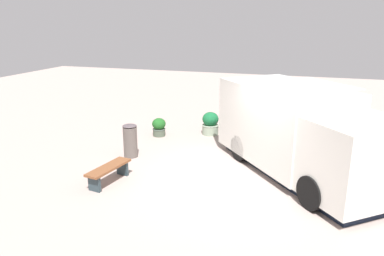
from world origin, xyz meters
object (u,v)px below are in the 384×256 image
object	(u,v)px
plaza_bench	(109,171)
trash_bin	(130,141)
planter_flowering_far	(210,123)
food_truck	(299,134)
planter_flowering_near	(159,127)

from	to	relation	value
plaza_bench	trash_bin	distance (m)	1.94
planter_flowering_far	food_truck	bearing A→B (deg)	49.44
planter_flowering_far	trash_bin	distance (m)	3.47
planter_flowering_near	plaza_bench	world-z (taller)	planter_flowering_near
food_truck	plaza_bench	xyz separation A→B (m)	(2.17, -4.59, -0.80)
food_truck	plaza_bench	bearing A→B (deg)	-64.72
food_truck	planter_flowering_near	distance (m)	5.37
planter_flowering_near	trash_bin	xyz separation A→B (m)	(2.25, -0.00, 0.18)
plaza_bench	food_truck	bearing A→B (deg)	115.28
planter_flowering_far	plaza_bench	world-z (taller)	planter_flowering_far
planter_flowering_far	trash_bin	world-z (taller)	trash_bin
trash_bin	planter_flowering_far	bearing A→B (deg)	150.22
planter_flowering_far	trash_bin	xyz separation A→B (m)	(3.01, -1.72, 0.11)
planter_flowering_far	plaza_bench	bearing A→B (deg)	-15.71
planter_flowering_near	trash_bin	world-z (taller)	trash_bin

